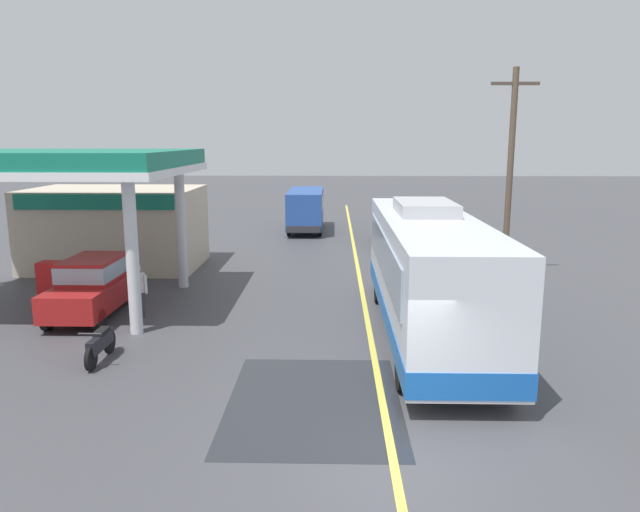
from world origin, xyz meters
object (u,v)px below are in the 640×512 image
Objects in this scene: car_at_pump at (93,284)px; pedestrian_by_shop at (139,288)px; coach_bus_main at (428,275)px; motorcycle_parked_forecourt at (100,344)px; minibus_opposing_lane at (306,206)px; car_trailing_behind_bus at (394,224)px; pedestrian_near_pump at (110,279)px.

pedestrian_by_shop is (1.52, -0.27, -0.08)m from car_at_pump.
motorcycle_parked_forecourt is at bearing -164.66° from coach_bus_main.
minibus_opposing_lane is at bearing 79.17° from motorcycle_parked_forecourt.
pedestrian_by_shop is at bearing -123.68° from car_trailing_behind_bus.
pedestrian_by_shop is at bearing 93.22° from motorcycle_parked_forecourt.
car_at_pump is at bearing -128.35° from car_trailing_behind_bus.
coach_bus_main is 10.33m from pedestrian_near_pump.
car_trailing_behind_bus reaches higher than pedestrian_by_shop.
minibus_opposing_lane is at bearing 102.69° from coach_bus_main.
car_at_pump and car_trailing_behind_bus have the same top height.
pedestrian_near_pump and pedestrian_by_shop have the same top height.
motorcycle_parked_forecourt is 5.12m from pedestrian_near_pump.
pedestrian_near_pump is (0.20, 0.93, -0.08)m from car_at_pump.
motorcycle_parked_forecourt is at bearing -100.83° from minibus_opposing_lane.
minibus_opposing_lane is 3.41× the size of motorcycle_parked_forecourt.
minibus_opposing_lane is 3.69× the size of pedestrian_near_pump.
pedestrian_by_shop is at bearing 171.13° from coach_bus_main.
motorcycle_parked_forecourt is at bearing -86.78° from pedestrian_by_shop.
coach_bus_main is at bearing -9.04° from car_at_pump.
minibus_opposing_lane is 1.46× the size of car_trailing_behind_bus.
motorcycle_parked_forecourt is 1.08× the size of pedestrian_by_shop.
minibus_opposing_lane reaches higher than car_at_pump.
pedestrian_near_pump is (-5.65, -16.68, -0.54)m from minibus_opposing_lane.
minibus_opposing_lane is at bearing 140.54° from car_trailing_behind_bus.
car_at_pump is (-10.18, 1.62, -0.71)m from coach_bus_main.
minibus_opposing_lane is at bearing 71.64° from car_at_pump.
minibus_opposing_lane is at bearing 71.30° from pedestrian_near_pump.
coach_bus_main is 2.63× the size of car_at_pump.
pedestrian_by_shop is 0.40× the size of car_trailing_behind_bus.
car_at_pump reaches higher than motorcycle_parked_forecourt.
coach_bus_main reaches higher than car_trailing_behind_bus.
car_trailing_behind_bus is (4.90, -4.03, -0.46)m from minibus_opposing_lane.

